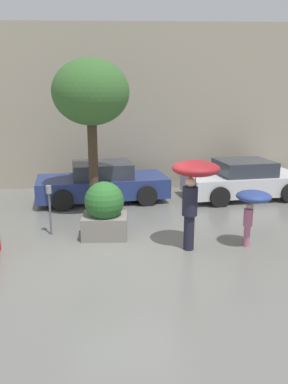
{
  "coord_description": "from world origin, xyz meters",
  "views": [
    {
      "loc": [
        0.18,
        -7.78,
        3.47
      ],
      "look_at": [
        0.45,
        1.6,
        1.05
      ],
      "focal_mm": 35.0,
      "sensor_mm": 36.0,
      "label": 1
    }
  ],
  "objects_px": {
    "planter_box": "(105,210)",
    "street_tree": "(91,94)",
    "person_child": "(253,201)",
    "parked_car_near": "(102,183)",
    "parked_car_far": "(243,180)",
    "person_adult": "(194,180)",
    "parking_meter": "(49,200)"
  },
  "relations": [
    {
      "from": "parked_car_far",
      "to": "parking_meter",
      "type": "height_order",
      "value": "parked_car_far"
    },
    {
      "from": "person_child",
      "to": "parked_car_near",
      "type": "distance_m",
      "value": 5.66
    },
    {
      "from": "parking_meter",
      "to": "person_adult",
      "type": "bearing_deg",
      "value": -15.67
    },
    {
      "from": "person_child",
      "to": "street_tree",
      "type": "xyz_separation_m",
      "value": [
        -3.89,
        2.53,
        2.38
      ]
    },
    {
      "from": "street_tree",
      "to": "parked_car_near",
      "type": "bearing_deg",
      "value": 86.25
    },
    {
      "from": "parked_car_near",
      "to": "street_tree",
      "type": "bearing_deg",
      "value": 165.78
    },
    {
      "from": "parked_car_far",
      "to": "parking_meter",
      "type": "relative_size",
      "value": 3.3
    },
    {
      "from": "parked_car_far",
      "to": "parking_meter",
      "type": "bearing_deg",
      "value": 110.41
    },
    {
      "from": "person_adult",
      "to": "parking_meter",
      "type": "distance_m",
      "value": 3.7
    },
    {
      "from": "parked_car_near",
      "to": "parked_car_far",
      "type": "xyz_separation_m",
      "value": [
        4.88,
        0.26,
        -0.0
      ]
    },
    {
      "from": "person_adult",
      "to": "parking_meter",
      "type": "xyz_separation_m",
      "value": [
        -3.49,
        0.98,
        -0.72
      ]
    },
    {
      "from": "planter_box",
      "to": "street_tree",
      "type": "relative_size",
      "value": 0.32
    },
    {
      "from": "parking_meter",
      "to": "planter_box",
      "type": "bearing_deg",
      "value": -7.47
    },
    {
      "from": "person_child",
      "to": "parked_car_near",
      "type": "bearing_deg",
      "value": 174.01
    },
    {
      "from": "planter_box",
      "to": "parked_car_near",
      "type": "distance_m",
      "value": 3.42
    },
    {
      "from": "planter_box",
      "to": "parked_car_far",
      "type": "relative_size",
      "value": 0.33
    },
    {
      "from": "person_adult",
      "to": "parked_car_far",
      "type": "relative_size",
      "value": 0.48
    },
    {
      "from": "person_child",
      "to": "street_tree",
      "type": "bearing_deg",
      "value": -171.24
    },
    {
      "from": "parked_car_far",
      "to": "person_adult",
      "type": "bearing_deg",
      "value": 141.19
    },
    {
      "from": "street_tree",
      "to": "parking_meter",
      "type": "bearing_deg",
      "value": -121.46
    },
    {
      "from": "street_tree",
      "to": "planter_box",
      "type": "bearing_deg",
      "value": -76.25
    },
    {
      "from": "planter_box",
      "to": "street_tree",
      "type": "height_order",
      "value": "street_tree"
    },
    {
      "from": "person_adult",
      "to": "parking_meter",
      "type": "bearing_deg",
      "value": 128.83
    },
    {
      "from": "street_tree",
      "to": "parking_meter",
      "type": "height_order",
      "value": "street_tree"
    },
    {
      "from": "planter_box",
      "to": "parking_meter",
      "type": "distance_m",
      "value": 1.43
    },
    {
      "from": "parked_car_near",
      "to": "parked_car_far",
      "type": "distance_m",
      "value": 4.89
    },
    {
      "from": "planter_box",
      "to": "person_adult",
      "type": "bearing_deg",
      "value": -20.81
    },
    {
      "from": "planter_box",
      "to": "person_child",
      "type": "height_order",
      "value": "planter_box"
    },
    {
      "from": "planter_box",
      "to": "street_tree",
      "type": "xyz_separation_m",
      "value": [
        -0.43,
        1.76,
        2.81
      ]
    },
    {
      "from": "person_child",
      "to": "parked_car_far",
      "type": "relative_size",
      "value": 0.32
    },
    {
      "from": "person_adult",
      "to": "street_tree",
      "type": "relative_size",
      "value": 0.46
    },
    {
      "from": "person_child",
      "to": "parking_meter",
      "type": "bearing_deg",
      "value": -149.31
    }
  ]
}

